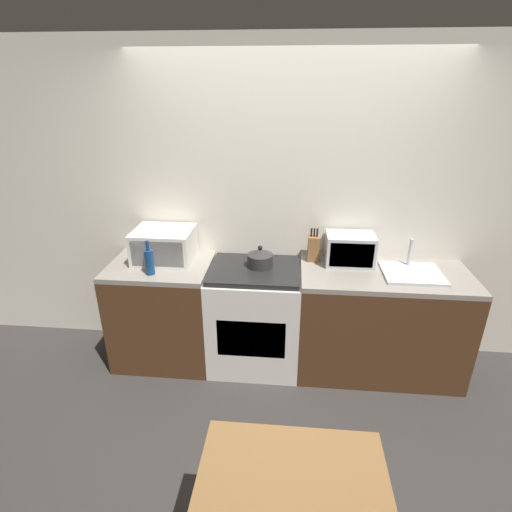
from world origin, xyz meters
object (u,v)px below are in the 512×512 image
(kettle, at_px, (260,258))
(bottle, at_px, (149,261))
(toaster_oven, at_px, (350,249))
(dining_table, at_px, (292,512))
(microwave, at_px, (164,245))
(stove_range, at_px, (255,317))

(kettle, bearing_deg, bottle, -165.45)
(bottle, relative_size, toaster_oven, 0.71)
(toaster_oven, bearing_deg, dining_table, -102.57)
(toaster_oven, xyz_separation_m, dining_table, (-0.43, -1.94, -0.37))
(kettle, xyz_separation_m, microwave, (-0.80, 0.05, 0.06))
(kettle, height_order, bottle, bottle)
(bottle, xyz_separation_m, dining_table, (1.12, -1.61, -0.35))
(stove_range, height_order, kettle, kettle)
(stove_range, height_order, toaster_oven, toaster_oven)
(stove_range, distance_m, bottle, 0.99)
(microwave, xyz_separation_m, toaster_oven, (1.51, 0.07, -0.01))
(microwave, bearing_deg, stove_range, -6.94)
(microwave, bearing_deg, bottle, -97.63)
(stove_range, distance_m, dining_table, 1.83)
(stove_range, bearing_deg, toaster_oven, 11.89)
(kettle, height_order, dining_table, kettle)
(stove_range, relative_size, microwave, 1.89)
(microwave, distance_m, toaster_oven, 1.52)
(dining_table, bearing_deg, stove_range, 100.26)
(dining_table, bearing_deg, bottle, 124.73)
(bottle, xyz_separation_m, toaster_oven, (1.55, 0.33, 0.02))
(kettle, relative_size, toaster_oven, 0.54)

